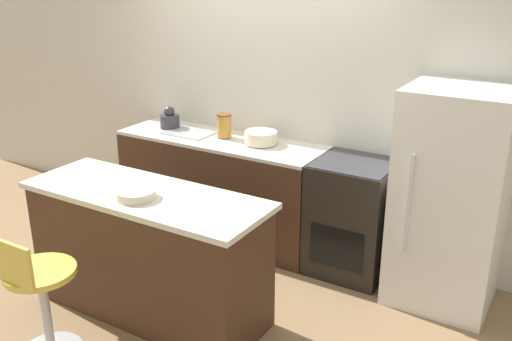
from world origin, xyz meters
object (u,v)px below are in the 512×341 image
at_px(oven_range, 352,217).
at_px(mixing_bowl, 261,137).
at_px(stool_chair, 40,296).
at_px(refrigerator, 450,199).
at_px(kettle, 170,119).

distance_m(oven_range, mixing_bowl, 1.03).
bearing_deg(stool_chair, mixing_bowl, 80.18).
bearing_deg(refrigerator, oven_range, 177.06).
bearing_deg(refrigerator, mixing_bowl, 177.03).
height_order(refrigerator, mixing_bowl, refrigerator).
relative_size(kettle, mixing_bowl, 0.72).
bearing_deg(mixing_bowl, oven_range, -2.99).
distance_m(refrigerator, kettle, 2.65).
distance_m(oven_range, stool_chair, 2.41).
bearing_deg(oven_range, kettle, 178.59).
relative_size(refrigerator, mixing_bowl, 5.80).
height_order(kettle, mixing_bowl, kettle).
xyz_separation_m(oven_range, mixing_bowl, (-0.89, 0.05, 0.53)).
height_order(stool_chair, kettle, kettle).
bearing_deg(mixing_bowl, stool_chair, -99.82).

